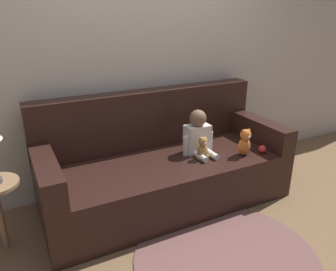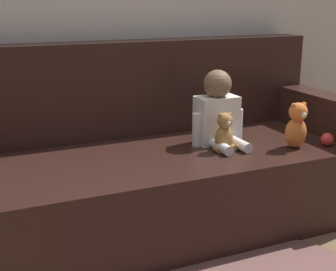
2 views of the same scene
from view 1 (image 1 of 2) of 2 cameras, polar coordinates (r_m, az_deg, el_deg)
ground_plane at (r=3.05m, az=-0.30°, el=-11.25°), size 12.00×12.00×0.00m
wall_back at (r=3.08m, az=-4.97°, el=14.79°), size 8.00×0.05×2.60m
couch at (r=2.95m, az=-0.90°, el=-5.33°), size 2.14×0.89×0.95m
person_baby at (r=2.92m, az=5.24°, el=0.11°), size 0.30×0.31×0.40m
teddy_bear_brown at (r=2.83m, az=6.04°, el=-2.23°), size 0.12×0.09×0.20m
plush_toy_side at (r=2.95m, az=13.21°, el=-1.15°), size 0.12×0.11×0.24m
toy_ball at (r=3.07m, az=16.10°, el=-2.30°), size 0.07×0.07×0.07m
floor_rug at (r=2.49m, az=10.04°, el=-20.15°), size 1.30×1.30×0.01m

